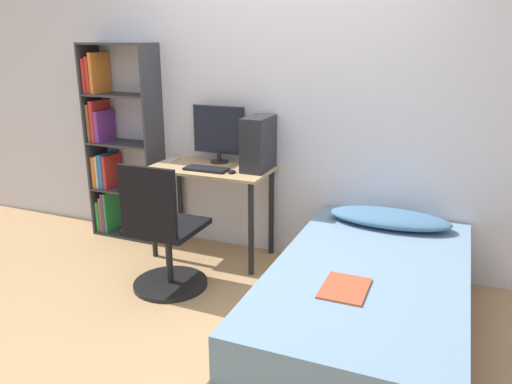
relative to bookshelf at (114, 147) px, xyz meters
name	(u,v)px	position (x,y,z in m)	size (l,w,h in m)	color
ground_plane	(211,331)	(1.57, -1.17, -0.83)	(14.00, 14.00, 0.00)	tan
wall_back	(284,106)	(1.57, 0.17, 0.42)	(8.00, 0.05, 2.50)	silver
desk	(212,183)	(1.05, -0.12, -0.20)	(0.98, 0.54, 0.77)	tan
bookshelf	(114,147)	(0.00, 0.00, 0.00)	(0.66, 0.29, 1.74)	#38383D
office_chair	(164,242)	(1.01, -0.81, -0.45)	(0.55, 0.55, 0.97)	black
bed	(367,304)	(2.48, -0.87, -0.60)	(1.14, 2.03, 0.47)	#4C3D2D
pillow	(389,218)	(2.48, -0.11, -0.30)	(0.87, 0.36, 0.11)	teal
magazine	(345,288)	(2.40, -1.19, -0.35)	(0.24, 0.32, 0.01)	#B24C2D
monitor	(219,132)	(1.04, 0.05, 0.20)	(0.46, 0.15, 0.47)	black
keyboard	(206,169)	(1.06, -0.23, -0.05)	(0.35, 0.15, 0.02)	black
pc_tower	(258,143)	(1.43, -0.05, 0.15)	(0.18, 0.35, 0.42)	#232328
mouse	(232,172)	(1.29, -0.23, -0.05)	(0.06, 0.09, 0.02)	black
phone	(173,160)	(0.64, -0.05, -0.05)	(0.07, 0.14, 0.01)	#B7B7BC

